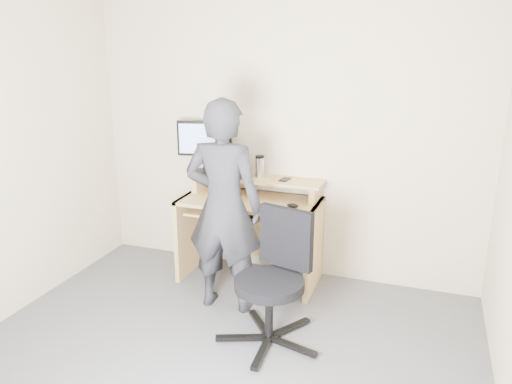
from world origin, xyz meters
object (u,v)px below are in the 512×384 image
Objects in this scene: desk at (253,218)px; person at (224,207)px; monitor at (205,142)px; office_chair at (275,274)px.

desk is 0.71× the size of person.
person reaches higher than monitor.
monitor reaches higher than desk.
office_chair is 0.69m from person.
office_chair is (0.49, -0.91, -0.04)m from desk.
office_chair reaches higher than desk.
monitor is 1.56m from office_chair.
monitor is 0.29× the size of person.
person is at bearing -92.29° from desk.
monitor is at bearing 169.82° from desk.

